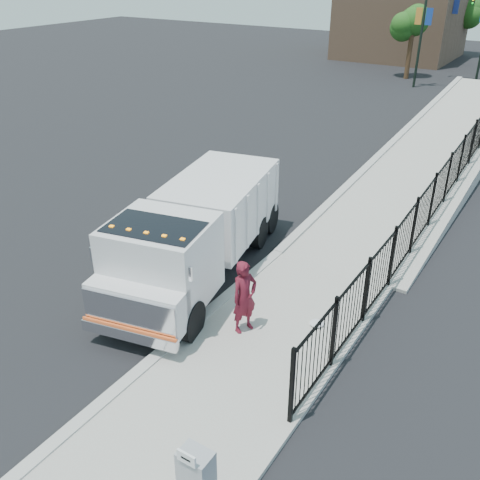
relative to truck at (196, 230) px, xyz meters
The scene contains 15 objects.
ground 2.65m from the truck, 48.86° to the right, with size 120.00×120.00×0.00m, color black.
sidewalk 5.16m from the truck, 47.31° to the right, with size 3.55×12.00×0.12m, color #9E998E.
curb 4.16m from the truck, 68.55° to the right, with size 0.30×12.00×0.16m, color #ADAAA3.
ramp 14.88m from the truck, 76.10° to the left, with size 3.95×24.00×1.70m, color #9E998E.
iron_fence 11.51m from the truck, 64.34° to the left, with size 0.10×28.00×1.80m, color black.
truck is the anchor object (origin of this frame).
worker 3.08m from the truck, 30.96° to the right, with size 0.70×0.46×1.91m, color maroon.
utility_cabinet 7.65m from the truck, 53.49° to the right, with size 0.55×0.40×1.25m, color gray.
arrow_sign 7.79m from the truck, 54.45° to the right, with size 0.35×0.04×0.22m, color white.
debris 4.31m from the truck, ahead, with size 0.38×0.38×0.09m, color silver.
light_pole_0 29.87m from the truck, 93.83° to the left, with size 3.77×0.22×8.00m.
light_pole_2 39.62m from the truck, 93.47° to the left, with size 3.77×0.22×8.00m.
tree_0 32.79m from the truck, 96.53° to the left, with size 2.24×2.24×5.12m.
tree_2 46.66m from the truck, 93.39° to the left, with size 2.75×2.75×5.38m.
building 43.11m from the truck, 100.13° to the left, with size 10.00×10.00×8.00m, color #8C664C.
Camera 1 is at (6.87, -9.09, 8.32)m, focal length 40.00 mm.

